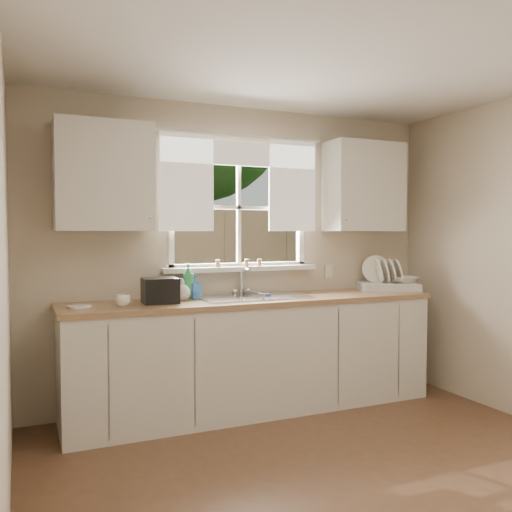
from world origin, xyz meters
name	(u,v)px	position (x,y,z in m)	size (l,w,h in m)	color
ground	(381,504)	(0.00, 0.00, 0.00)	(4.00, 4.00, 0.00)	brown
room_walls	(392,272)	(0.00, -0.07, 1.24)	(3.62, 4.02, 2.50)	beige
ceiling	(386,24)	(0.00, 0.00, 2.50)	(3.60, 4.00, 0.02)	silver
window	(240,227)	(0.00, 2.00, 1.49)	(1.38, 0.16, 1.06)	white
curtains	(242,174)	(0.00, 1.95, 1.93)	(1.50, 0.03, 0.81)	white
base_cabinets	(255,356)	(0.00, 1.68, 0.43)	(3.00, 0.62, 0.87)	silver
countertop	(255,300)	(0.00, 1.68, 0.89)	(3.04, 0.65, 0.04)	#937049
upper_cabinet_left	(104,177)	(-1.15, 1.82, 1.85)	(0.70, 0.33, 0.80)	silver
upper_cabinet_right	(364,187)	(1.15, 1.82, 1.85)	(0.70, 0.33, 0.80)	silver
wall_outlet	(329,271)	(0.88, 1.99, 1.08)	(0.08, 0.01, 0.12)	beige
sill_jars	(242,263)	(-0.01, 1.94, 1.18)	(0.42, 0.04, 0.06)	brown
backyard	(145,129)	(0.58, 8.42, 3.46)	(20.00, 10.00, 6.13)	#335421
sink	(253,306)	(0.00, 1.71, 0.84)	(0.88, 0.52, 0.40)	#B7B7BC
dish_rack	(388,283)	(1.35, 1.73, 0.98)	(0.62, 0.55, 0.31)	silver
bowl	(404,279)	(1.49, 1.67, 1.01)	(0.24, 0.24, 0.06)	white
soap_bottle_a	(188,281)	(-0.50, 1.84, 1.05)	(0.11, 0.11, 0.28)	green
soap_bottle_b	(194,287)	(-0.46, 1.82, 1.00)	(0.08, 0.08, 0.18)	#3774D1
soap_bottle_c	(182,289)	(-0.58, 1.77, 1.00)	(0.13, 0.13, 0.17)	beige
saucer	(79,306)	(-1.35, 1.68, 0.92)	(0.17, 0.17, 0.01)	white
cup	(123,300)	(-1.06, 1.60, 0.95)	(0.11, 0.11, 0.09)	white
black_appliance	(160,290)	(-0.77, 1.68, 1.00)	(0.26, 0.22, 0.19)	black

